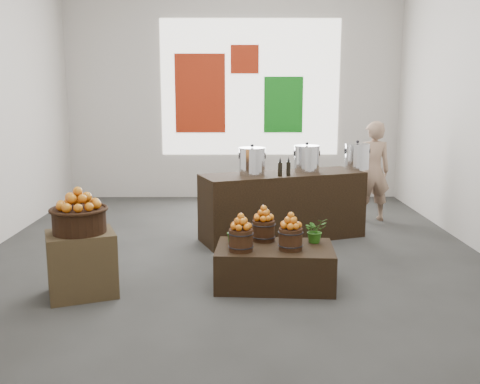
{
  "coord_description": "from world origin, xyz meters",
  "views": [
    {
      "loc": [
        0.04,
        -6.29,
        1.91
      ],
      "look_at": [
        0.08,
        -0.4,
        0.82
      ],
      "focal_mm": 40.0,
      "sensor_mm": 36.0,
      "label": 1
    }
  ],
  "objects_px": {
    "stock_pot_left": "(252,162)",
    "stock_pot_right": "(357,157)",
    "counter": "(283,206)",
    "display_table": "(275,266)",
    "stock_pot_center": "(307,159)",
    "crate": "(82,264)",
    "wicker_basket": "(79,221)",
    "shopper": "(372,171)"
  },
  "relations": [
    {
      "from": "stock_pot_center",
      "to": "stock_pot_right",
      "type": "relative_size",
      "value": 1.0
    },
    {
      "from": "crate",
      "to": "stock_pot_right",
      "type": "bearing_deg",
      "value": 37.41
    },
    {
      "from": "crate",
      "to": "counter",
      "type": "distance_m",
      "value": 2.91
    },
    {
      "from": "stock_pot_center",
      "to": "shopper",
      "type": "bearing_deg",
      "value": 38.8
    },
    {
      "from": "stock_pot_center",
      "to": "counter",
      "type": "bearing_deg",
      "value": -159.58
    },
    {
      "from": "crate",
      "to": "stock_pot_center",
      "type": "distance_m",
      "value": 3.3
    },
    {
      "from": "counter",
      "to": "stock_pot_right",
      "type": "relative_size",
      "value": 6.47
    },
    {
      "from": "display_table",
      "to": "stock_pot_center",
      "type": "distance_m",
      "value": 2.14
    },
    {
      "from": "stock_pot_center",
      "to": "stock_pot_left",
      "type": "bearing_deg",
      "value": -159.58
    },
    {
      "from": "stock_pot_right",
      "to": "shopper",
      "type": "distance_m",
      "value": 0.78
    },
    {
      "from": "wicker_basket",
      "to": "stock_pot_left",
      "type": "distance_m",
      "value": 2.53
    },
    {
      "from": "counter",
      "to": "stock_pot_right",
      "type": "height_order",
      "value": "stock_pot_right"
    },
    {
      "from": "crate",
      "to": "shopper",
      "type": "xyz_separation_m",
      "value": [
        3.52,
        3.03,
        0.44
      ]
    },
    {
      "from": "stock_pot_left",
      "to": "display_table",
      "type": "bearing_deg",
      "value": -83.66
    },
    {
      "from": "display_table",
      "to": "counter",
      "type": "xyz_separation_m",
      "value": [
        0.23,
        1.77,
        0.24
      ]
    },
    {
      "from": "crate",
      "to": "stock_pot_right",
      "type": "height_order",
      "value": "stock_pot_right"
    },
    {
      "from": "stock_pot_left",
      "to": "stock_pot_right",
      "type": "distance_m",
      "value": 1.56
    },
    {
      "from": "display_table",
      "to": "stock_pot_left",
      "type": "relative_size",
      "value": 3.5
    },
    {
      "from": "wicker_basket",
      "to": "stock_pot_left",
      "type": "relative_size",
      "value": 1.49
    },
    {
      "from": "stock_pot_left",
      "to": "shopper",
      "type": "height_order",
      "value": "shopper"
    },
    {
      "from": "wicker_basket",
      "to": "shopper",
      "type": "height_order",
      "value": "shopper"
    },
    {
      "from": "shopper",
      "to": "counter",
      "type": "bearing_deg",
      "value": 31.22
    },
    {
      "from": "crate",
      "to": "stock_pot_right",
      "type": "xyz_separation_m",
      "value": [
        3.14,
        2.4,
        0.74
      ]
    },
    {
      "from": "stock_pot_left",
      "to": "stock_pot_right",
      "type": "height_order",
      "value": "same"
    },
    {
      "from": "wicker_basket",
      "to": "counter",
      "type": "bearing_deg",
      "value": 43.89
    },
    {
      "from": "wicker_basket",
      "to": "stock_pot_center",
      "type": "distance_m",
      "value": 3.23
    },
    {
      "from": "stock_pot_left",
      "to": "shopper",
      "type": "relative_size",
      "value": 0.22
    },
    {
      "from": "display_table",
      "to": "stock_pot_center",
      "type": "bearing_deg",
      "value": 77.57
    },
    {
      "from": "display_table",
      "to": "shopper",
      "type": "height_order",
      "value": "shopper"
    },
    {
      "from": "crate",
      "to": "stock_pot_center",
      "type": "relative_size",
      "value": 1.86
    },
    {
      "from": "wicker_basket",
      "to": "counter",
      "type": "relative_size",
      "value": 0.23
    },
    {
      "from": "stock_pot_left",
      "to": "stock_pot_center",
      "type": "bearing_deg",
      "value": 20.42
    },
    {
      "from": "wicker_basket",
      "to": "counter",
      "type": "height_order",
      "value": "counter"
    },
    {
      "from": "crate",
      "to": "wicker_basket",
      "type": "distance_m",
      "value": 0.42
    },
    {
      "from": "counter",
      "to": "stock_pot_right",
      "type": "bearing_deg",
      "value": 0.0
    },
    {
      "from": "stock_pot_right",
      "to": "shopper",
      "type": "xyz_separation_m",
      "value": [
        0.38,
        0.62,
        -0.29
      ]
    },
    {
      "from": "crate",
      "to": "display_table",
      "type": "distance_m",
      "value": 1.88
    },
    {
      "from": "wicker_basket",
      "to": "stock_pot_left",
      "type": "height_order",
      "value": "stock_pot_left"
    },
    {
      "from": "stock_pot_left",
      "to": "stock_pot_right",
      "type": "relative_size",
      "value": 1.0
    },
    {
      "from": "display_table",
      "to": "stock_pot_center",
      "type": "relative_size",
      "value": 3.5
    },
    {
      "from": "shopper",
      "to": "stock_pot_center",
      "type": "bearing_deg",
      "value": 34.74
    },
    {
      "from": "counter",
      "to": "shopper",
      "type": "distance_m",
      "value": 1.78
    }
  ]
}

